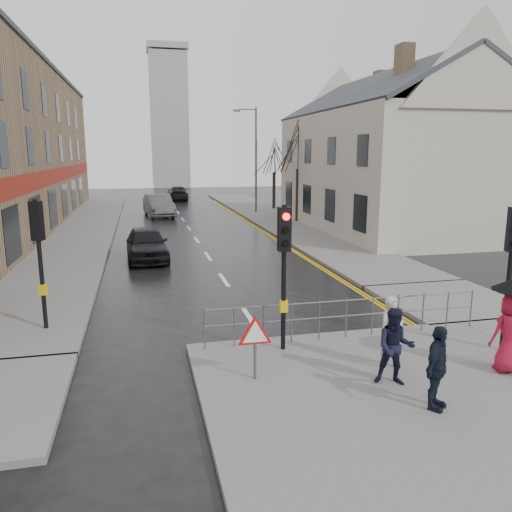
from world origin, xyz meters
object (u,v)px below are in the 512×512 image
pedestrian_with_umbrella (512,321)px  pedestrian_a (391,332)px  pedestrian_d (437,368)px  pedestrian_b (395,347)px  car_parked (147,243)px  car_mid (159,205)px

pedestrian_with_umbrella → pedestrian_a: bearing=162.3°
pedestrian_with_umbrella → pedestrian_d: size_ratio=1.31×
pedestrian_b → car_parked: (-4.57, 13.94, -0.18)m
pedestrian_a → pedestrian_d: (-0.07, -1.80, -0.01)m
pedestrian_b → pedestrian_d: 1.09m
pedestrian_with_umbrella → car_parked: pedestrian_with_umbrella is taller
pedestrian_a → car_parked: 14.08m
pedestrian_d → car_mid: pedestrian_d is taller
pedestrian_b → pedestrian_with_umbrella: pedestrian_with_umbrella is taller
pedestrian_a → pedestrian_with_umbrella: size_ratio=0.77×
car_mid → car_parked: bearing=-101.5°
pedestrian_b → pedestrian_d: pedestrian_b is taller
pedestrian_a → pedestrian_b: 0.80m
pedestrian_d → car_parked: pedestrian_d is taller
car_parked → car_mid: bearing=83.7°
pedestrian_a → pedestrian_d: pedestrian_a is taller
pedestrian_b → car_parked: bearing=130.0°
pedestrian_b → pedestrian_with_umbrella: 2.66m
pedestrian_a → pedestrian_with_umbrella: 2.47m
pedestrian_a → car_parked: (-4.89, 13.20, -0.19)m
pedestrian_with_umbrella → pedestrian_d: pedestrian_with_umbrella is taller
pedestrian_a → car_mid: (-3.73, 29.06, -0.11)m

